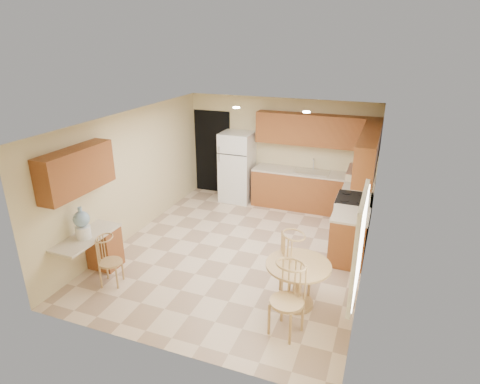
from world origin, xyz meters
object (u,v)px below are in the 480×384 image
at_px(chair_table_a, 294,262).
at_px(refrigerator, 237,167).
at_px(water_crock, 82,224).
at_px(chair_table_b, 285,297).
at_px(dining_table, 298,278).
at_px(stove, 352,219).
at_px(chair_desk, 106,259).

bearing_deg(chair_table_a, refrigerator, 174.62).
bearing_deg(chair_table_a, water_crock, -116.82).
bearing_deg(chair_table_b, dining_table, -73.41).
distance_m(refrigerator, chair_table_b, 4.96).
height_order(stove, water_crock, water_crock).
distance_m(stove, water_crock, 4.93).
bearing_deg(chair_table_a, dining_table, -5.98).
bearing_deg(dining_table, water_crock, -171.14).
relative_size(chair_table_b, chair_desk, 1.24).
xyz_separation_m(refrigerator, chair_table_a, (2.26, -3.47, -0.20)).
relative_size(chair_table_a, chair_table_b, 1.01).
bearing_deg(refrigerator, water_crock, -104.21).
distance_m(stove, dining_table, 2.45).
bearing_deg(chair_table_b, chair_desk, 13.70).
height_order(stove, chair_table_a, stove).
distance_m(chair_table_a, water_crock, 3.39).
bearing_deg(chair_desk, dining_table, 84.96).
distance_m(chair_desk, water_crock, 0.68).
bearing_deg(chair_desk, chair_table_a, 88.16).
bearing_deg(chair_desk, stove, 114.23).
xyz_separation_m(chair_table_b, chair_desk, (-2.95, 0.15, -0.12)).
height_order(refrigerator, water_crock, refrigerator).
xyz_separation_m(chair_table_a, chair_desk, (-2.86, -0.75, -0.13)).
height_order(chair_table_a, chair_table_b, chair_table_a).
height_order(dining_table, chair_table_a, chair_table_a).
bearing_deg(water_crock, chair_table_b, -3.70).
relative_size(stove, chair_table_a, 1.03).
xyz_separation_m(chair_table_a, chair_table_b, (0.09, -0.90, -0.01)).
bearing_deg(chair_desk, water_crock, -115.54).
bearing_deg(water_crock, dining_table, 8.86).
bearing_deg(dining_table, chair_table_b, -90.00).
bearing_deg(stove, refrigerator, 157.01).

